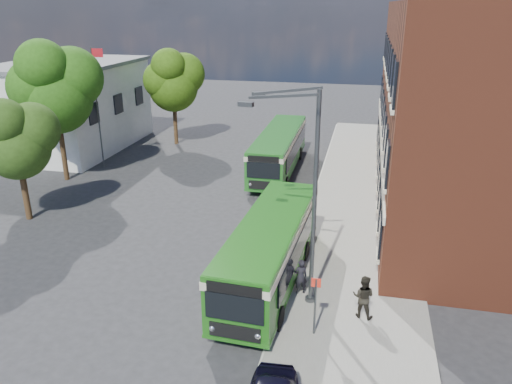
# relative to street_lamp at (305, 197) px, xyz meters

# --- Properties ---
(ground) EXTENTS (120.00, 120.00, 0.00)m
(ground) POSITION_rel_street_lamp_xyz_m (-4.84, 2.00, -4.79)
(ground) COLOR #2B2B2D
(ground) RESTS_ON ground
(pavement) EXTENTS (6.00, 48.00, 0.15)m
(pavement) POSITION_rel_street_lamp_xyz_m (2.16, 10.00, -4.72)
(pavement) COLOR gray
(pavement) RESTS_ON ground
(kerb_line) EXTENTS (0.12, 48.00, 0.01)m
(kerb_line) POSITION_rel_street_lamp_xyz_m (-0.89, 10.00, -4.79)
(kerb_line) COLOR beige
(kerb_line) RESTS_ON ground
(brick_office) EXTENTS (12.10, 26.00, 14.20)m
(brick_office) POSITION_rel_street_lamp_xyz_m (9.16, 14.00, 2.18)
(brick_office) COLOR brown
(brick_office) RESTS_ON ground
(white_building) EXTENTS (9.40, 13.40, 7.30)m
(white_building) POSITION_rel_street_lamp_xyz_m (-22.84, 20.00, -1.13)
(white_building) COLOR silver
(white_building) RESTS_ON ground
(flagpole) EXTENTS (0.95, 0.10, 9.00)m
(flagpole) POSITION_rel_street_lamp_xyz_m (-17.29, 15.00, 0.15)
(flagpole) COLOR #3C4042
(flagpole) RESTS_ON ground
(street_lamp) EXTENTS (2.96, 2.38, 9.00)m
(street_lamp) POSITION_rel_street_lamp_xyz_m (0.00, 0.00, 0.00)
(street_lamp) COLOR #3C4042
(street_lamp) RESTS_ON ground
(bus_stop_sign) EXTENTS (0.35, 0.08, 2.52)m
(bus_stop_sign) POSITION_rel_street_lamp_xyz_m (0.76, -2.20, -3.28)
(bus_stop_sign) COLOR #3C4042
(bus_stop_sign) RESTS_ON ground
(bus_front) EXTENTS (3.08, 10.67, 3.02)m
(bus_front) POSITION_rel_street_lamp_xyz_m (-1.64, 1.36, -2.96)
(bus_front) COLOR #1E6016
(bus_front) RESTS_ON ground
(bus_rear) EXTENTS (2.75, 12.22, 3.02)m
(bus_rear) POSITION_rel_street_lamp_xyz_m (-4.11, 17.33, -2.96)
(bus_rear) COLOR #21651F
(bus_rear) RESTS_ON ground
(pedestrian_a) EXTENTS (0.69, 0.59, 1.59)m
(pedestrian_a) POSITION_rel_street_lamp_xyz_m (-0.13, 0.50, -3.84)
(pedestrian_a) COLOR black
(pedestrian_a) RESTS_ON pavement
(pedestrian_b) EXTENTS (0.99, 0.84, 1.81)m
(pedestrian_b) POSITION_rel_street_lamp_xyz_m (2.51, -0.67, -3.74)
(pedestrian_b) COLOR black
(pedestrian_b) RESTS_ON pavement
(tree_left) EXTENTS (4.27, 4.06, 7.21)m
(tree_left) POSITION_rel_street_lamp_xyz_m (-16.79, 5.20, 0.10)
(tree_left) COLOR #372514
(tree_left) RESTS_ON ground
(tree_mid) EXTENTS (5.81, 5.52, 9.81)m
(tree_mid) POSITION_rel_street_lamp_xyz_m (-18.56, 11.95, 1.87)
(tree_mid) COLOR #372514
(tree_mid) RESTS_ON ground
(tree_right) EXTENTS (4.99, 4.74, 8.43)m
(tree_right) POSITION_rel_street_lamp_xyz_m (-14.43, 22.89, 0.93)
(tree_right) COLOR #372514
(tree_right) RESTS_ON ground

